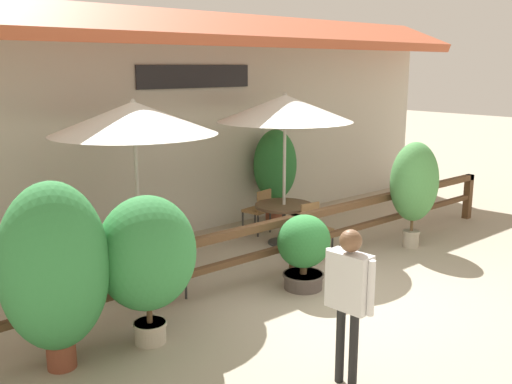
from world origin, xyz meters
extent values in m
plane|color=#9E937F|center=(0.00, 0.00, 0.00)|extent=(60.00, 60.00, 0.00)
cube|color=#BCB7A8|center=(0.00, 4.20, 1.80)|extent=(14.00, 0.40, 3.60)
cube|color=#B25133|center=(0.00, 3.65, 3.88)|extent=(14.28, 1.48, 0.70)
cube|color=black|center=(0.20, 3.97, 3.00)|extent=(2.50, 0.04, 0.42)
cube|color=brown|center=(0.00, 1.05, 0.89)|extent=(10.40, 0.14, 0.11)
cube|color=brown|center=(0.00, 1.05, 0.47)|extent=(10.40, 0.10, 0.09)
cube|color=brown|center=(0.00, 1.05, 0.47)|extent=(0.14, 0.14, 0.95)
cube|color=brown|center=(5.13, 1.05, 0.47)|extent=(0.14, 0.14, 0.95)
cylinder|color=#B7B2A8|center=(-2.01, 2.32, 1.15)|extent=(0.06, 0.06, 2.31)
cone|color=silver|center=(-2.01, 2.32, 2.47)|extent=(2.40, 2.40, 0.46)
sphere|color=#B2ADA3|center=(-2.01, 2.32, 2.70)|extent=(0.07, 0.07, 0.07)
cylinder|color=#4C3826|center=(-2.01, 2.32, 0.71)|extent=(1.06, 1.06, 0.05)
cylinder|color=#333333|center=(-2.01, 2.32, 0.34)|extent=(0.07, 0.07, 0.69)
cylinder|color=#333333|center=(-2.01, 2.32, 0.01)|extent=(0.58, 0.58, 0.03)
cube|color=olive|center=(-2.04, 1.53, 0.45)|extent=(0.45, 0.45, 0.05)
cube|color=olive|center=(-2.03, 1.72, 0.67)|extent=(0.40, 0.07, 0.40)
cylinder|color=#2D2D2D|center=(-2.25, 1.36, 0.21)|extent=(0.04, 0.04, 0.42)
cylinder|color=#2D2D2D|center=(-1.87, 1.32, 0.21)|extent=(0.04, 0.04, 0.42)
cylinder|color=#2D2D2D|center=(-2.22, 1.73, 0.21)|extent=(0.04, 0.04, 0.42)
cylinder|color=#2D2D2D|center=(-1.84, 1.70, 0.21)|extent=(0.04, 0.04, 0.42)
cube|color=olive|center=(-1.98, 3.12, 0.45)|extent=(0.48, 0.48, 0.05)
cube|color=olive|center=(-1.95, 2.93, 0.67)|extent=(0.40, 0.10, 0.40)
cylinder|color=#2D2D2D|center=(-1.82, 3.34, 0.21)|extent=(0.04, 0.04, 0.42)
cylinder|color=#2D2D2D|center=(-2.20, 3.28, 0.21)|extent=(0.04, 0.04, 0.42)
cylinder|color=#2D2D2D|center=(-1.76, 2.96, 0.21)|extent=(0.04, 0.04, 0.42)
cylinder|color=#2D2D2D|center=(-2.14, 2.90, 0.21)|extent=(0.04, 0.04, 0.42)
cylinder|color=#B7B2A8|center=(0.94, 2.31, 1.15)|extent=(0.06, 0.06, 2.31)
cone|color=silver|center=(0.94, 2.31, 2.47)|extent=(2.40, 2.40, 0.46)
sphere|color=#B2ADA3|center=(0.94, 2.31, 2.70)|extent=(0.07, 0.07, 0.07)
cylinder|color=#4C3826|center=(0.94, 2.31, 0.71)|extent=(1.06, 1.06, 0.05)
cylinder|color=#333333|center=(0.94, 2.31, 0.34)|extent=(0.07, 0.07, 0.69)
cylinder|color=#333333|center=(0.94, 2.31, 0.01)|extent=(0.58, 0.58, 0.03)
cube|color=olive|center=(0.94, 1.48, 0.45)|extent=(0.45, 0.45, 0.05)
cube|color=olive|center=(0.95, 1.67, 0.67)|extent=(0.40, 0.07, 0.40)
cylinder|color=#2D2D2D|center=(0.73, 1.31, 0.21)|extent=(0.04, 0.04, 0.42)
cylinder|color=#2D2D2D|center=(1.11, 1.27, 0.21)|extent=(0.04, 0.04, 0.42)
cylinder|color=#2D2D2D|center=(0.76, 1.69, 0.21)|extent=(0.04, 0.04, 0.42)
cylinder|color=#2D2D2D|center=(1.14, 1.65, 0.21)|extent=(0.04, 0.04, 0.42)
cube|color=olive|center=(0.99, 3.15, 0.45)|extent=(0.49, 0.49, 0.05)
cube|color=olive|center=(1.03, 2.96, 0.67)|extent=(0.40, 0.11, 0.40)
cylinder|color=#2D2D2D|center=(1.15, 3.37, 0.21)|extent=(0.04, 0.04, 0.42)
cylinder|color=#2D2D2D|center=(0.77, 3.30, 0.21)|extent=(0.04, 0.04, 0.42)
cylinder|color=#2D2D2D|center=(1.21, 2.99, 0.21)|extent=(0.04, 0.04, 0.42)
cylinder|color=#2D2D2D|center=(0.84, 2.93, 0.21)|extent=(0.04, 0.04, 0.42)
cylinder|color=brown|center=(-3.93, 0.64, 0.19)|extent=(0.31, 0.31, 0.38)
cylinder|color=brown|center=(-3.93, 0.64, 0.36)|extent=(0.34, 0.34, 0.04)
ellipsoid|color=#338442|center=(-3.93, 0.64, 1.15)|extent=(1.15, 1.04, 1.82)
cylinder|color=#B7AD99|center=(2.55, 0.68, 0.15)|extent=(0.29, 0.29, 0.30)
cylinder|color=#B7AD99|center=(2.55, 0.68, 0.28)|extent=(0.31, 0.31, 0.04)
cylinder|color=brown|center=(2.55, 0.68, 0.51)|extent=(0.05, 0.05, 0.42)
ellipsoid|color=#4C934C|center=(2.55, 0.68, 1.19)|extent=(0.90, 0.81, 1.42)
cylinder|color=#B7AD99|center=(-2.90, 0.52, 0.13)|extent=(0.37, 0.37, 0.26)
cylinder|color=#B7AD99|center=(-2.90, 0.52, 0.24)|extent=(0.40, 0.40, 0.04)
cylinder|color=brown|center=(-2.90, 0.52, 0.46)|extent=(0.07, 0.07, 0.40)
ellipsoid|color=#338442|center=(-2.90, 0.52, 1.11)|extent=(1.17, 1.05, 1.34)
cylinder|color=#564C47|center=(-0.33, 0.54, 0.11)|extent=(0.56, 0.56, 0.22)
cylinder|color=#564C47|center=(-0.33, 0.54, 0.20)|extent=(0.60, 0.60, 0.04)
cylinder|color=brown|center=(-0.33, 0.54, 0.34)|extent=(0.10, 0.10, 0.23)
ellipsoid|color=#287033|center=(-0.33, 0.54, 0.72)|extent=(0.81, 0.73, 0.78)
cylinder|color=brown|center=(1.85, 3.55, 0.13)|extent=(0.39, 0.39, 0.26)
cylinder|color=brown|center=(1.85, 3.55, 0.24)|extent=(0.42, 0.42, 0.04)
cylinder|color=brown|center=(1.85, 3.55, 0.49)|extent=(0.07, 0.07, 0.44)
ellipsoid|color=#287033|center=(1.85, 3.55, 1.20)|extent=(0.93, 0.84, 1.47)
cylinder|color=black|center=(-1.84, -1.66, 0.41)|extent=(0.09, 0.09, 0.83)
cylinder|color=black|center=(-1.85, -1.49, 0.41)|extent=(0.09, 0.09, 0.83)
cube|color=silver|center=(-1.85, -1.57, 1.12)|extent=(0.24, 0.46, 0.59)
cylinder|color=silver|center=(-1.83, -1.83, 1.12)|extent=(0.07, 0.07, 0.56)
cylinder|color=silver|center=(-1.87, -1.32, 1.12)|extent=(0.07, 0.07, 0.56)
sphere|color=brown|center=(-1.85, -1.57, 1.54)|extent=(0.22, 0.22, 0.22)
camera|label=1|loc=(-5.98, -4.99, 3.20)|focal=40.00mm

